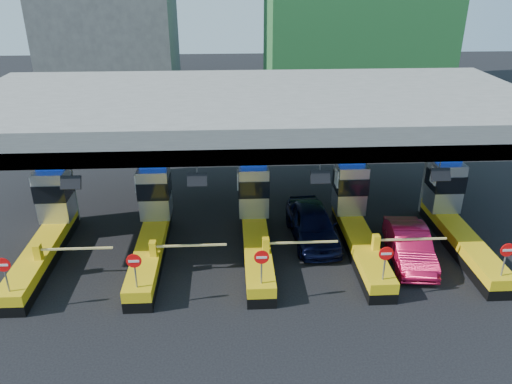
{
  "coord_description": "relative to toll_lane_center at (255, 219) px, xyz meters",
  "views": [
    {
      "loc": [
        -1.15,
        -21.45,
        12.74
      ],
      "look_at": [
        0.03,
        0.0,
        2.98
      ],
      "focal_mm": 35.0,
      "sensor_mm": 36.0,
      "label": 1
    }
  ],
  "objects": [
    {
      "name": "ground",
      "position": [
        -0.0,
        -0.28,
        -1.4
      ],
      "size": [
        120.0,
        120.0,
        0.0
      ],
      "primitive_type": "plane",
      "color": "black",
      "rests_on": "ground"
    },
    {
      "name": "toll_canopy",
      "position": [
        -0.0,
        2.59,
        4.74
      ],
      "size": [
        28.0,
        12.09,
        7.0
      ],
      "color": "slate",
      "rests_on": "ground"
    },
    {
      "name": "toll_lane_far_left",
      "position": [
        -10.0,
        0.0,
        0.0
      ],
      "size": [
        4.43,
        8.0,
        4.16
      ],
      "color": "black",
      "rests_on": "ground"
    },
    {
      "name": "toll_lane_left",
      "position": [
        -5.0,
        0.0,
        0.0
      ],
      "size": [
        4.43,
        8.0,
        4.16
      ],
      "color": "black",
      "rests_on": "ground"
    },
    {
      "name": "toll_lane_center",
      "position": [
        0.0,
        0.0,
        0.0
      ],
      "size": [
        4.43,
        8.0,
        4.16
      ],
      "color": "black",
      "rests_on": "ground"
    },
    {
      "name": "toll_lane_right",
      "position": [
        5.0,
        0.0,
        0.0
      ],
      "size": [
        4.43,
        8.0,
        4.16
      ],
      "color": "black",
      "rests_on": "ground"
    },
    {
      "name": "toll_lane_far_right",
      "position": [
        10.0,
        0.0,
        0.0
      ],
      "size": [
        4.43,
        8.0,
        4.16
      ],
      "color": "black",
      "rests_on": "ground"
    },
    {
      "name": "bg_building_concrete",
      "position": [
        -14.0,
        35.72,
        7.6
      ],
      "size": [
        14.0,
        10.0,
        18.0
      ],
      "primitive_type": "cube",
      "color": "#4C4C49",
      "rests_on": "ground"
    },
    {
      "name": "van",
      "position": [
        2.91,
        0.26,
        -0.5
      ],
      "size": [
        2.46,
        5.41,
        1.8
      ],
      "primitive_type": "imported",
      "rotation": [
        0.0,
        0.0,
        0.06
      ],
      "color": "black",
      "rests_on": "ground"
    },
    {
      "name": "red_car",
      "position": [
        7.16,
        -1.92,
        -0.6
      ],
      "size": [
        2.18,
        4.96,
        1.58
      ],
      "primitive_type": "imported",
      "rotation": [
        0.0,
        0.0,
        -0.11
      ],
      "color": "#B90E35",
      "rests_on": "ground"
    }
  ]
}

